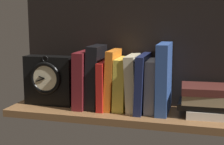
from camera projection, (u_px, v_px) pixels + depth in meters
ground_plane at (124, 114)px, 120.55cm from camera, size 83.56×22.16×2.50cm
back_panel at (131, 50)px, 126.73cm from camera, size 83.56×1.20×41.06cm
book_maroon_dawkins at (84, 79)px, 123.99cm from camera, size 4.35×15.43×20.47cm
book_black_skeptic at (96, 77)px, 122.66cm from camera, size 5.20×12.48×22.74cm
book_red_requiem at (105, 85)px, 122.21cm from camera, size 2.38×14.87×17.09cm
book_orange_pandolfini at (112, 80)px, 121.13cm from camera, size 3.66×13.01×21.26cm
book_yellow_seinlanguage at (122, 84)px, 120.42cm from camera, size 4.47×12.51×18.48cm
book_cream_twain at (133, 83)px, 119.28cm from camera, size 4.38×13.48×19.72cm
book_navy_bierce at (143, 83)px, 118.39cm from camera, size 3.17×16.79×19.93cm
book_gray_chess at (152, 86)px, 117.65cm from camera, size 3.69×12.52×18.22cm
book_blue_modern at (164, 78)px, 116.10cm from camera, size 4.00×15.41×23.96cm
framed_clock at (49, 80)px, 126.61cm from camera, size 18.29×7.20×18.82cm
book_stack_side at (206, 100)px, 112.96cm from camera, size 17.74×14.11×10.33cm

